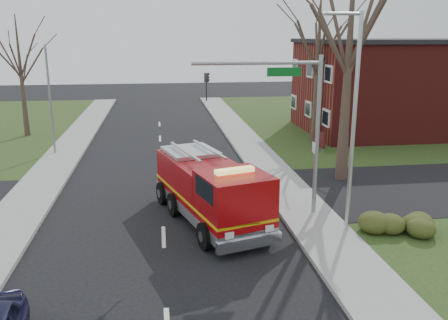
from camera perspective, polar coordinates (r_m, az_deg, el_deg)
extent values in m
plane|color=black|center=(18.74, -7.27, -9.17)|extent=(120.00, 120.00, 0.00)
cube|color=gray|center=(19.71, 11.22, -7.86)|extent=(2.40, 80.00, 0.15)
cube|color=maroon|center=(40.15, 20.63, 8.10)|extent=(15.00, 10.00, 7.00)
cube|color=black|center=(39.94, 21.11, 13.22)|extent=(15.40, 10.40, 0.30)
cube|color=silver|center=(37.37, 10.11, 6.05)|extent=(0.12, 1.40, 1.20)
cube|color=#471014|center=(32.14, 11.39, 2.57)|extent=(0.12, 2.00, 1.00)
cylinder|color=gray|center=(31.50, 11.82, 1.46)|extent=(0.08, 0.08, 0.90)
cylinder|color=gray|center=(32.97, 10.90, 2.10)|extent=(0.08, 0.08, 0.90)
ellipsoid|color=#353E16|center=(19.76, 20.00, -6.87)|extent=(2.80, 2.00, 0.90)
cone|color=#3A2C22|center=(25.05, 14.69, 10.76)|extent=(0.64, 0.64, 12.00)
cone|color=#3A2C22|center=(34.04, 11.19, 10.66)|extent=(0.56, 0.56, 10.50)
cone|color=#3A2C22|center=(38.57, -23.19, 9.11)|extent=(0.44, 0.44, 9.00)
cylinder|color=gray|center=(20.17, 11.13, 2.59)|extent=(0.18, 0.18, 6.80)
cylinder|color=gray|center=(19.06, 4.04, 11.54)|extent=(5.20, 0.14, 0.14)
cube|color=#0C591E|center=(19.34, 7.26, 10.47)|extent=(1.40, 0.06, 0.35)
imported|color=black|center=(18.78, -2.07, 10.45)|extent=(0.22, 0.18, 1.10)
cylinder|color=#B7BABF|center=(18.44, 15.31, 3.73)|extent=(0.16, 0.16, 8.40)
cylinder|color=#B7BABF|center=(17.87, 14.09, 16.71)|extent=(1.40, 0.12, 0.12)
cylinder|color=gray|center=(32.12, -20.17, 6.66)|extent=(0.14, 0.14, 7.00)
cube|color=#96060A|center=(20.67, -2.93, -2.49)|extent=(3.66, 5.29, 1.94)
cube|color=#96060A|center=(17.56, 1.25, -5.19)|extent=(2.98, 2.98, 2.22)
cube|color=#B7BABF|center=(19.95, -1.74, -5.52)|extent=(4.35, 7.61, 0.42)
cube|color=#E5B20C|center=(19.77, -1.75, -4.14)|extent=(4.36, 7.61, 0.11)
cube|color=black|center=(16.47, 2.79, -4.03)|extent=(2.05, 0.68, 0.79)
cube|color=#E5D866|center=(17.17, 1.28, -1.27)|extent=(1.51, 0.73, 0.17)
cylinder|color=black|center=(17.44, -2.25, -9.13)|extent=(0.60, 1.07, 1.02)
cylinder|color=black|center=(18.39, 4.78, -7.85)|extent=(0.60, 1.07, 1.02)
cylinder|color=black|center=(22.09, -7.39, -3.96)|extent=(0.60, 1.07, 1.02)
cylinder|color=black|center=(22.85, -1.61, -3.19)|extent=(0.60, 1.07, 1.02)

